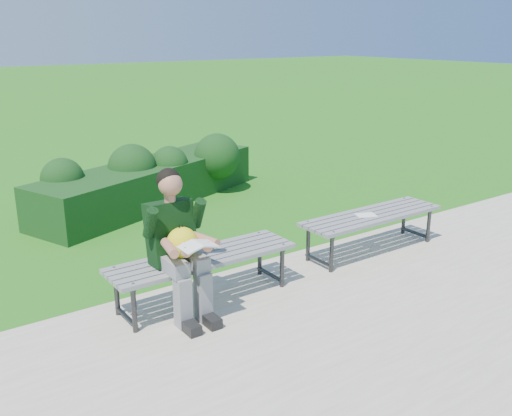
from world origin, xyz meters
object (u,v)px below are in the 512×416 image
(bench_right, at_px, (372,218))
(bench_left, at_px, (203,261))
(hedge, at_px, (153,178))
(paper_sheet, at_px, (366,215))
(seated_boy, at_px, (178,240))

(bench_right, bearing_deg, bench_left, 179.76)
(hedge, bearing_deg, paper_sheet, -71.65)
(hedge, distance_m, paper_sheet, 3.44)
(bench_right, bearing_deg, paper_sheet, 180.00)
(hedge, distance_m, bench_left, 3.41)
(hedge, xyz_separation_m, seated_boy, (-1.32, -3.35, 0.33))
(hedge, xyz_separation_m, bench_left, (-1.02, -3.26, 0.03))
(hedge, bearing_deg, bench_right, -70.08)
(bench_right, xyz_separation_m, paper_sheet, (-0.10, 0.00, 0.06))
(bench_right, bearing_deg, seated_boy, -177.95)
(seated_boy, bearing_deg, bench_right, 2.05)
(seated_boy, xyz_separation_m, paper_sheet, (2.41, 0.09, -0.24))
(bench_left, relative_size, bench_right, 1.00)
(seated_boy, relative_size, paper_sheet, 5.01)
(bench_left, xyz_separation_m, seated_boy, (-0.30, -0.10, 0.30))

